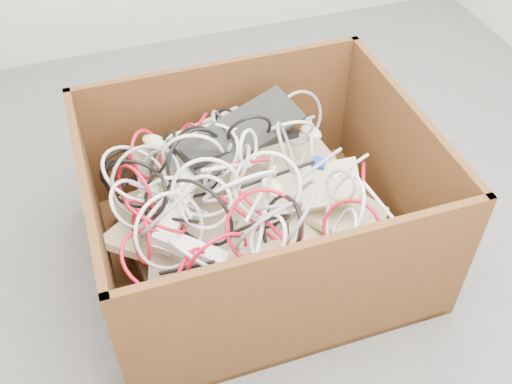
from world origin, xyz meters
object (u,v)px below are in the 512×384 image
object	(u,v)px
cardboard_box	(254,228)
power_strip_right	(197,251)
vga_plug	(319,163)
power_strip_left	(178,205)

from	to	relation	value
cardboard_box	power_strip_right	size ratio (longest dim) A/B	3.89
power_strip_right	vga_plug	bearing A→B (deg)	61.58
power_strip_right	vga_plug	world-z (taller)	power_strip_right
cardboard_box	vga_plug	xyz separation A→B (m)	(0.24, 0.03, 0.21)
power_strip_left	power_strip_right	distance (m)	0.18
cardboard_box	power_strip_left	size ratio (longest dim) A/B	3.28
cardboard_box	power_strip_left	bearing A→B (deg)	-177.15
cardboard_box	vga_plug	distance (m)	0.32
cardboard_box	vga_plug	bearing A→B (deg)	7.65
power_strip_left	power_strip_right	size ratio (longest dim) A/B	1.19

